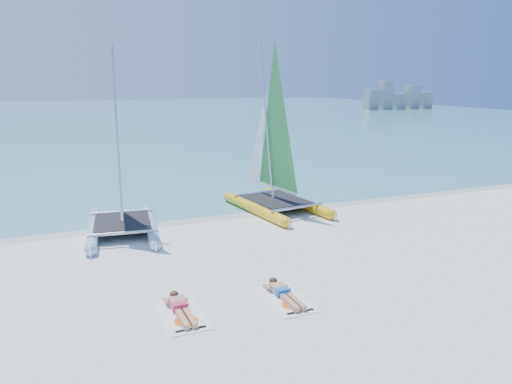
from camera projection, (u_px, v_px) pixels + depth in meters
ground at (252, 263)px, 15.02m from camera, size 140.00×140.00×0.00m
sea at (87, 117)px, 71.73m from camera, size 140.00×115.00×0.01m
wet_sand_strip at (201, 217)px, 19.97m from camera, size 140.00×1.40×0.01m
distant_skyline at (397, 98)px, 90.51m from camera, size 14.00×2.00×5.00m
catamaran_blue at (120, 177)px, 17.62m from camera, size 3.00×5.26×6.82m
catamaran_yellow at (270, 154)px, 21.05m from camera, size 3.23×5.87×7.32m
towel_a at (182, 315)px, 11.70m from camera, size 1.00×1.85×0.02m
sunbather_a at (180, 307)px, 11.85m from camera, size 0.37×1.73×0.26m
towel_b at (286, 299)px, 12.53m from camera, size 1.00×1.85×0.02m
sunbather_b at (283, 292)px, 12.68m from camera, size 0.37×1.73×0.26m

